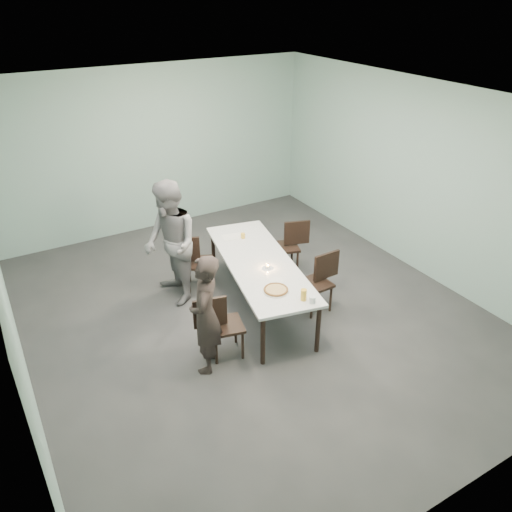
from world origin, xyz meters
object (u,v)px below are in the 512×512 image
diner_near (206,315)px  beer_glass (304,295)px  water_tumbler (312,300)px  table (259,265)px  chair_far_left (194,259)px  chair_near_right (320,278)px  chair_far_right (290,243)px  pizza (276,290)px  diner_far (171,244)px  chair_near_left (219,322)px  side_plate (277,281)px  tealight (268,267)px  amber_tumbler (243,236)px

diner_near → beer_glass: size_ratio=10.29×
diner_near → water_tumbler: bearing=106.4°
table → chair_far_left: bearing=122.3°
chair_near_right → chair_far_right: same height
chair_near_right → pizza: 1.02m
diner_far → chair_near_left: bearing=1.7°
chair_far_left → chair_far_right: 1.59m
chair_far_right → diner_far: bearing=14.3°
chair_near_left → chair_near_right: size_ratio=1.00×
chair_near_right → table: bearing=-34.2°
side_plate → tealight: 0.37m
chair_far_right → chair_far_left: bearing=8.3°
chair_near_left → water_tumbler: (1.02, -0.53, 0.29)m
diner_near → beer_glass: bearing=110.2°
chair_near_left → amber_tumbler: bearing=64.8°
chair_near_right → water_tumbler: size_ratio=9.67×
diner_far → tealight: bearing=45.2°
side_plate → pizza: bearing=-125.6°
chair_near_left → amber_tumbler: (1.14, 1.44, 0.29)m
diner_near → table: bearing=158.0°
chair_far_left → diner_near: size_ratio=0.56×
chair_near_left → chair_far_right: bearing=47.7°
side_plate → amber_tumbler: 1.35m
tealight → diner_near: bearing=-154.0°
water_tumbler → amber_tumbler: bearing=86.7°
amber_tumbler → beer_glass: bearing=-95.3°
pizza → chair_far_right: bearing=50.6°
chair_near_left → pizza: chair_near_left is taller
chair_near_right → diner_far: diner_far is taller
diner_near → amber_tumbler: size_ratio=19.29×
chair_far_left → water_tumbler: 2.28m
table → water_tumbler: size_ratio=30.30×
diner_far → chair_far_right: bearing=86.9°
pizza → chair_near_left: bearing=174.3°
water_tumbler → tealight: 1.00m
amber_tumbler → chair_far_right: bearing=-6.5°
diner_near → water_tumbler: (1.25, -0.40, 0.02)m
chair_far_right → beer_glass: size_ratio=5.80×
table → beer_glass: 1.12m
chair_near_right → chair_far_right: (0.24, 1.13, 0.00)m
chair_far_right → beer_glass: bearing=79.6°
chair_far_right → side_plate: size_ratio=4.83×
pizza → tealight: 0.59m
chair_far_left → chair_near_right: (1.33, -1.42, 0.00)m
water_tumbler → chair_near_right: bearing=47.4°
diner_far → chair_near_right: bearing=54.7°
side_plate → amber_tumbler: size_ratio=2.25×
chair_near_right → beer_glass: bearing=39.3°
chair_far_right → amber_tumbler: chair_far_right is taller
beer_glass → table: bearing=89.0°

